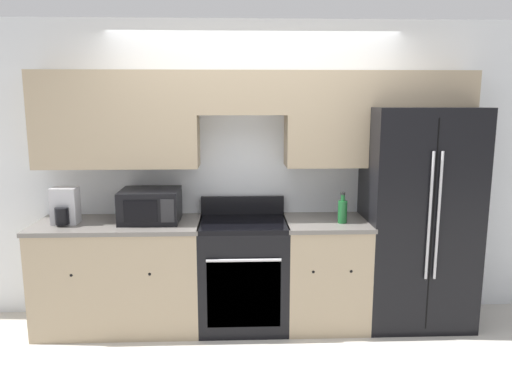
% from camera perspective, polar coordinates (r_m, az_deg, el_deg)
% --- Properties ---
extents(ground_plane, '(12.00, 12.00, 0.00)m').
position_cam_1_polar(ground_plane, '(4.23, 0.18, -16.55)').
color(ground_plane, beige).
extents(wall_back, '(8.00, 0.39, 2.60)m').
position_cam_1_polar(wall_back, '(4.37, -0.07, 4.89)').
color(wall_back, silver).
rests_on(wall_back, ground_plane).
extents(lower_cabinets_left, '(1.38, 0.64, 0.92)m').
position_cam_1_polar(lower_cabinets_left, '(4.44, -15.26, -9.13)').
color(lower_cabinets_left, tan).
rests_on(lower_cabinets_left, ground_plane).
extents(lower_cabinets_right, '(0.70, 0.64, 0.92)m').
position_cam_1_polar(lower_cabinets_right, '(4.39, 7.90, -9.05)').
color(lower_cabinets_right, tan).
rests_on(lower_cabinets_right, ground_plane).
extents(oven_range, '(0.74, 0.65, 1.08)m').
position_cam_1_polar(oven_range, '(4.33, -1.47, -9.21)').
color(oven_range, black).
rests_on(oven_range, ground_plane).
extents(refrigerator, '(0.90, 0.74, 1.86)m').
position_cam_1_polar(refrigerator, '(4.51, 17.85, -2.72)').
color(refrigerator, black).
rests_on(refrigerator, ground_plane).
extents(microwave, '(0.48, 0.42, 0.27)m').
position_cam_1_polar(microwave, '(4.26, -11.97, -1.52)').
color(microwave, black).
rests_on(microwave, lower_cabinets_left).
extents(bottle, '(0.08, 0.08, 0.26)m').
position_cam_1_polar(bottle, '(4.18, 9.86, -2.13)').
color(bottle, '#195928').
rests_on(bottle, lower_cabinets_right).
extents(paper_towel_holder, '(0.21, 0.22, 0.30)m').
position_cam_1_polar(paper_towel_holder, '(4.37, -21.02, -1.62)').
color(paper_towel_holder, '#B7B7BC').
rests_on(paper_towel_holder, lower_cabinets_left).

